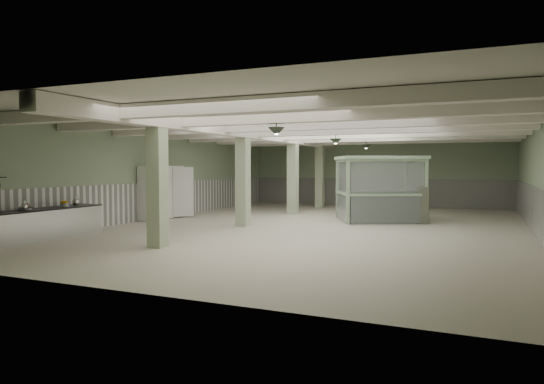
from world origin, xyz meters
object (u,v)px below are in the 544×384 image
at_px(prep_counter, 26,226).
at_px(walkin_cooler, 162,193).
at_px(guard_booth, 379,177).
at_px(filing_cabinet, 423,205).

height_order(prep_counter, walkin_cooler, walkin_cooler).
bearing_deg(prep_counter, guard_booth, 49.13).
xyz_separation_m(guard_booth, filing_cabinet, (1.71, -0.27, -1.04)).
distance_m(guard_booth, filing_cabinet, 2.02).
relative_size(prep_counter, walkin_cooler, 2.16).
xyz_separation_m(prep_counter, filing_cabinet, (9.90, 9.19, 0.23)).
bearing_deg(walkin_cooler, filing_cabinet, 14.78).
bearing_deg(prep_counter, walkin_cooler, 90.73).
bearing_deg(guard_booth, filing_cabinet, -34.04).
bearing_deg(guard_booth, prep_counter, -155.80).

